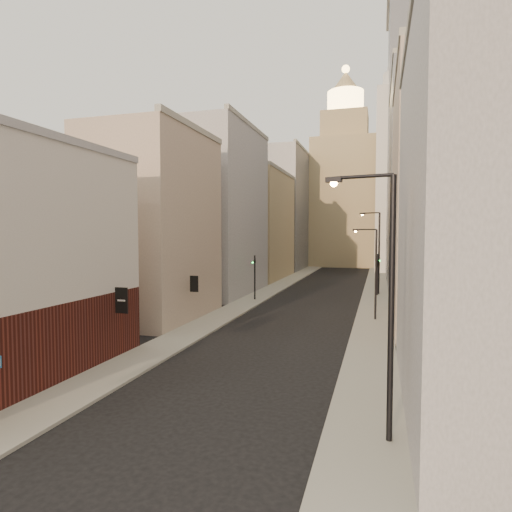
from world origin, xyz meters
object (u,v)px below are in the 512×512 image
at_px(streetlamp_mid, 374,269).
at_px(streetlamp_near, 384,291).
at_px(traffic_light_right, 378,263).
at_px(white_tower, 398,173).
at_px(clock_tower, 344,188).
at_px(traffic_light_left, 255,267).
at_px(streetlamp_far, 377,248).

bearing_deg(streetlamp_mid, streetlamp_near, -96.51).
height_order(streetlamp_near, traffic_light_right, streetlamp_near).
bearing_deg(streetlamp_near, white_tower, 98.55).
distance_m(white_tower, streetlamp_near, 71.04).
bearing_deg(clock_tower, traffic_light_left, -95.52).
xyz_separation_m(clock_tower, white_tower, (11.00, -14.00, 0.97)).
distance_m(white_tower, traffic_light_left, 45.99).
relative_size(streetlamp_mid, traffic_light_left, 1.56).
bearing_deg(traffic_light_right, streetlamp_far, -107.43).
height_order(clock_tower, traffic_light_right, clock_tower).
xyz_separation_m(white_tower, traffic_light_right, (-3.28, -33.20, -14.66)).
distance_m(clock_tower, traffic_light_right, 49.74).
bearing_deg(streetlamp_mid, white_tower, 77.53).
bearing_deg(clock_tower, streetlamp_near, -84.47).
xyz_separation_m(streetlamp_mid, traffic_light_right, (0.27, 14.83, -0.52)).
height_order(traffic_light_left, traffic_light_right, same).
bearing_deg(white_tower, streetlamp_far, -96.03).
distance_m(streetlamp_mid, traffic_light_right, 14.84).
bearing_deg(clock_tower, traffic_light_right, -80.71).
xyz_separation_m(streetlamp_far, traffic_light_left, (-12.86, -8.29, -2.00)).
height_order(streetlamp_near, streetlamp_mid, streetlamp_near).
relative_size(streetlamp_near, traffic_light_left, 1.91).
relative_size(white_tower, traffic_light_left, 8.30).
bearing_deg(white_tower, traffic_light_right, -95.64).
height_order(streetlamp_far, traffic_light_left, streetlamp_far).
bearing_deg(traffic_light_right, clock_tower, -103.58).
bearing_deg(streetlamp_far, streetlamp_mid, -68.69).
distance_m(clock_tower, traffic_light_left, 56.36).
distance_m(streetlamp_near, streetlamp_mid, 21.76).
xyz_separation_m(white_tower, streetlamp_mid, (-3.55, -48.03, -14.14)).
bearing_deg(traffic_light_right, streetlamp_mid, 66.09).
height_order(clock_tower, streetlamp_near, clock_tower).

